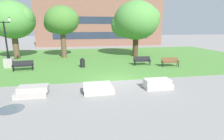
% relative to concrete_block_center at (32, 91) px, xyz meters
% --- Properties ---
extents(ground_plane, '(140.00, 140.00, 0.00)m').
position_rel_concrete_block_center_xyz_m(ground_plane, '(5.30, 2.09, -0.31)').
color(ground_plane, gray).
extents(grass_lawn, '(40.00, 20.00, 0.02)m').
position_rel_concrete_block_center_xyz_m(grass_lawn, '(5.30, 12.09, -0.30)').
color(grass_lawn, '#4C8438').
rests_on(grass_lawn, ground).
extents(concrete_block_center, '(1.87, 0.90, 0.64)m').
position_rel_concrete_block_center_xyz_m(concrete_block_center, '(0.00, 0.00, 0.00)').
color(concrete_block_center, '#9E9991').
rests_on(concrete_block_center, ground).
extents(concrete_block_left, '(1.84, 0.90, 0.64)m').
position_rel_concrete_block_center_xyz_m(concrete_block_left, '(3.80, -0.18, 0.00)').
color(concrete_block_left, '#B2ADA3').
rests_on(concrete_block_left, ground).
extents(concrete_block_right, '(1.81, 0.90, 0.64)m').
position_rel_concrete_block_center_xyz_m(concrete_block_right, '(7.73, -0.03, 0.00)').
color(concrete_block_right, '#BCB7B2').
rests_on(concrete_block_right, ground).
extents(puddle, '(1.26, 1.26, 0.01)m').
position_rel_concrete_block_center_xyz_m(puddle, '(-0.66, -1.53, -0.30)').
color(puddle, '#47515B').
rests_on(puddle, ground).
extents(park_bench_near_left, '(1.82, 0.59, 0.90)m').
position_rel_concrete_block_center_xyz_m(park_bench_near_left, '(9.17, 6.94, 0.23)').
color(park_bench_near_left, black).
rests_on(park_bench_near_left, grass_lawn).
extents(park_bench_near_right, '(1.85, 0.74, 0.90)m').
position_rel_concrete_block_center_xyz_m(park_bench_near_right, '(-2.40, 6.67, 0.23)').
color(park_bench_near_right, black).
rests_on(park_bench_near_right, grass_lawn).
extents(park_bench_far_left, '(1.83, 0.66, 0.90)m').
position_rel_concrete_block_center_xyz_m(park_bench_far_left, '(11.74, 5.82, 0.23)').
color(park_bench_far_left, brown).
rests_on(park_bench_far_left, grass_lawn).
extents(lamp_post_center, '(1.32, 0.80, 4.82)m').
position_rel_concrete_block_center_xyz_m(lamp_post_center, '(-4.14, 8.32, 0.70)').
color(lamp_post_center, gray).
rests_on(lamp_post_center, grass_lawn).
extents(tree_near_left, '(5.53, 5.26, 6.96)m').
position_rel_concrete_block_center_xyz_m(tree_near_left, '(-5.14, 13.58, 4.35)').
color(tree_near_left, brown).
rests_on(tree_near_left, grass_lawn).
extents(tree_far_left, '(4.37, 4.16, 6.48)m').
position_rel_concrete_block_center_xyz_m(tree_far_left, '(0.71, 13.20, 4.34)').
color(tree_far_left, brown).
rests_on(tree_far_left, grass_lawn).
extents(tree_far_right, '(6.16, 5.87, 7.21)m').
position_rel_concrete_block_center_xyz_m(tree_far_right, '(10.16, 12.62, 4.36)').
color(tree_far_right, '#42301E').
rests_on(tree_far_right, grass_lawn).
extents(trash_bin, '(0.49, 0.49, 0.96)m').
position_rel_concrete_block_center_xyz_m(trash_bin, '(3.00, 7.04, 0.20)').
color(trash_bin, black).
rests_on(trash_bin, grass_lawn).
extents(building_facade_distant, '(26.14, 1.03, 10.12)m').
position_rel_concrete_block_center_xyz_m(building_facade_distant, '(7.45, 26.59, 4.74)').
color(building_facade_distant, brown).
rests_on(building_facade_distant, ground).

